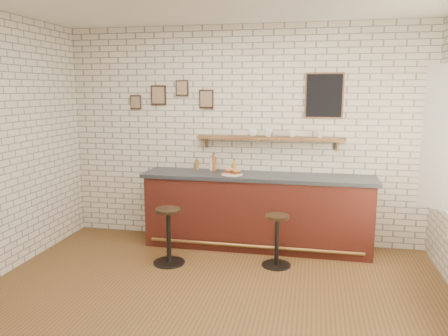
{
  "coord_description": "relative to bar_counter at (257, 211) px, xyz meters",
  "views": [
    {
      "loc": [
        0.98,
        -3.99,
        2.13
      ],
      "look_at": [
        -0.03,
        0.9,
        1.23
      ],
      "focal_mm": 35.0,
      "sensor_mm": 36.0,
      "label": 1
    }
  ],
  "objects": [
    {
      "name": "bitters_bottle_amber",
      "position": [
        -0.63,
        0.17,
        0.61
      ],
      "size": [
        0.06,
        0.06,
        0.25
      ],
      "color": "#AD4D1B",
      "rests_on": "bar_counter"
    },
    {
      "name": "shelf_cup_a",
      "position": [
        -0.1,
        0.2,
        1.04
      ],
      "size": [
        0.17,
        0.17,
        0.1
      ],
      "primitive_type": "imported",
      "rotation": [
        0.0,
        0.0,
        0.34
      ],
      "color": "white",
      "rests_on": "wall_shelf"
    },
    {
      "name": "wall_shelf",
      "position": [
        0.13,
        0.2,
        0.97
      ],
      "size": [
        2.0,
        0.18,
        0.18
      ],
      "color": "brown",
      "rests_on": "ground"
    },
    {
      "name": "condiment_bottle_yellow",
      "position": [
        -0.35,
        0.17,
        0.57
      ],
      "size": [
        0.05,
        0.05,
        0.17
      ],
      "color": "gold",
      "rests_on": "bar_counter"
    },
    {
      "name": "bitters_bottle_brown",
      "position": [
        -0.88,
        0.17,
        0.58
      ],
      "size": [
        0.06,
        0.06,
        0.18
      ],
      "color": "brown",
      "rests_on": "bar_counter"
    },
    {
      "name": "shelf_cup_d",
      "position": [
        0.8,
        0.2,
        1.03
      ],
      "size": [
        0.09,
        0.09,
        0.08
      ],
      "primitive_type": "imported",
      "rotation": [
        0.0,
        0.0,
        0.05
      ],
      "color": "white",
      "rests_on": "wall_shelf"
    },
    {
      "name": "potato_chips",
      "position": [
        -0.35,
        -0.08,
        0.52
      ],
      "size": [
        0.27,
        0.19,
        0.0
      ],
      "color": "#CA8C47",
      "rests_on": "sandwich_plate"
    },
    {
      "name": "shelf_cup_c",
      "position": [
        0.43,
        0.2,
        1.04
      ],
      "size": [
        0.11,
        0.11,
        0.09
      ],
      "primitive_type": "imported",
      "rotation": [
        0.0,
        0.0,
        1.58
      ],
      "color": "white",
      "rests_on": "wall_shelf"
    },
    {
      "name": "back_wall_decor",
      "position": [
        -0.04,
        0.28,
        1.54
      ],
      "size": [
        2.96,
        0.02,
        0.56
      ],
      "color": "black",
      "rests_on": "ground"
    },
    {
      "name": "bar_stool_left",
      "position": [
        -0.99,
        -0.8,
        -0.13
      ],
      "size": [
        0.39,
        0.39,
        0.7
      ],
      "color": "black",
      "rests_on": "ground"
    },
    {
      "name": "ciabatta_sandwich",
      "position": [
        -0.32,
        -0.08,
        0.55
      ],
      "size": [
        0.24,
        0.16,
        0.08
      ],
      "color": "tan",
      "rests_on": "sandwich_plate"
    },
    {
      "name": "sandwich_plate",
      "position": [
        -0.33,
        -0.08,
        0.51
      ],
      "size": [
        0.28,
        0.28,
        0.01
      ],
      "primitive_type": "cylinder",
      "color": "white",
      "rests_on": "bar_counter"
    },
    {
      "name": "bitters_bottle_white",
      "position": [
        -0.67,
        0.17,
        0.59
      ],
      "size": [
        0.05,
        0.05,
        0.21
      ],
      "color": "silver",
      "rests_on": "bar_counter"
    },
    {
      "name": "bar_stool_right",
      "position": [
        0.32,
        -0.6,
        -0.16
      ],
      "size": [
        0.36,
        0.36,
        0.64
      ],
      "color": "black",
      "rests_on": "ground"
    },
    {
      "name": "bar_counter",
      "position": [
        0.0,
        0.0,
        0.0
      ],
      "size": [
        3.1,
        0.65,
        1.01
      ],
      "color": "#4A1A13",
      "rests_on": "ground"
    },
    {
      "name": "shelf_cup_b",
      "position": [
        0.12,
        0.2,
        1.05
      ],
      "size": [
        0.15,
        0.15,
        0.1
      ],
      "primitive_type": "imported",
      "rotation": [
        0.0,
        0.0,
        1.18
      ],
      "color": "white",
      "rests_on": "wall_shelf"
    },
    {
      "name": "ground",
      "position": [
        -0.27,
        -1.7,
        -0.51
      ],
      "size": [
        5.0,
        5.0,
        0.0
      ],
      "primitive_type": "plane",
      "color": "brown",
      "rests_on": "ground"
    }
  ]
}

